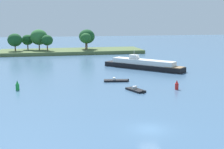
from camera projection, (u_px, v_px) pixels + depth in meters
ground_plane at (150, 129)px, 38.83m from camera, size 400.00×400.00×0.00m
treeline_island at (63, 46)px, 122.75m from camera, size 55.48×16.90×9.30m
fishing_skiff at (116, 80)px, 68.00m from camera, size 5.54×2.43×0.89m
small_motorboat at (136, 90)px, 59.21m from camera, size 3.19×4.72×0.87m
white_riverboat at (143, 65)px, 84.69m from camera, size 18.56×19.66×5.07m
channel_buoy_red at (177, 85)px, 60.32m from camera, size 0.70×0.70×1.90m
channel_buoy_green at (17, 86)px, 59.82m from camera, size 0.70×0.70×1.90m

